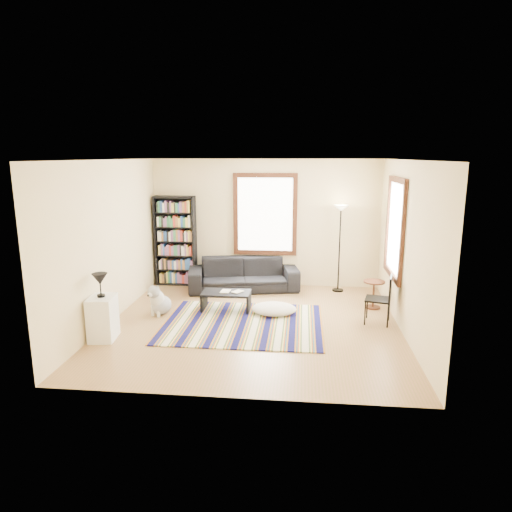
# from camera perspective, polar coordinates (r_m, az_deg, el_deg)

# --- Properties ---
(floor) EXTENTS (5.00, 5.00, 0.10)m
(floor) POSITION_cam_1_polar(r_m,az_deg,el_deg) (8.05, -0.37, -8.79)
(floor) COLOR #9E6C48
(floor) RESTS_ON ground
(ceiling) EXTENTS (5.00, 5.00, 0.10)m
(ceiling) POSITION_cam_1_polar(r_m,az_deg,el_deg) (7.50, -0.40, 12.33)
(ceiling) COLOR white
(ceiling) RESTS_ON floor
(wall_back) EXTENTS (5.00, 0.10, 2.80)m
(wall_back) POSITION_cam_1_polar(r_m,az_deg,el_deg) (10.15, 1.18, 4.14)
(wall_back) COLOR beige
(wall_back) RESTS_ON floor
(wall_front) EXTENTS (5.00, 0.10, 2.80)m
(wall_front) POSITION_cam_1_polar(r_m,az_deg,el_deg) (5.19, -3.43, -4.00)
(wall_front) COLOR beige
(wall_front) RESTS_ON floor
(wall_left) EXTENTS (0.10, 5.00, 2.80)m
(wall_left) POSITION_cam_1_polar(r_m,az_deg,el_deg) (8.31, -18.15, 1.67)
(wall_left) COLOR beige
(wall_left) RESTS_ON floor
(wall_right) EXTENTS (0.10, 5.00, 2.80)m
(wall_right) POSITION_cam_1_polar(r_m,az_deg,el_deg) (7.80, 18.60, 0.95)
(wall_right) COLOR beige
(wall_right) RESTS_ON floor
(window_back) EXTENTS (1.20, 0.06, 1.60)m
(window_back) POSITION_cam_1_polar(r_m,az_deg,el_deg) (10.04, 1.15, 5.21)
(window_back) COLOR white
(window_back) RESTS_ON wall_back
(window_right) EXTENTS (0.06, 1.20, 1.60)m
(window_right) POSITION_cam_1_polar(r_m,az_deg,el_deg) (8.52, 17.01, 3.36)
(window_right) COLOR white
(window_right) RESTS_ON wall_right
(rug) EXTENTS (2.75, 2.20, 0.02)m
(rug) POSITION_cam_1_polar(r_m,az_deg,el_deg) (8.02, -1.64, -8.41)
(rug) COLOR #0E0D45
(rug) RESTS_ON floor
(sofa) EXTENTS (1.37, 2.49, 0.69)m
(sofa) POSITION_cam_1_polar(r_m,az_deg,el_deg) (9.91, -1.58, -2.29)
(sofa) COLOR black
(sofa) RESTS_ON floor
(bookshelf) EXTENTS (0.90, 0.30, 2.00)m
(bookshelf) POSITION_cam_1_polar(r_m,az_deg,el_deg) (10.34, -10.01, 1.87)
(bookshelf) COLOR black
(bookshelf) RESTS_ON floor
(coffee_table) EXTENTS (0.98, 0.66, 0.36)m
(coffee_table) POSITION_cam_1_polar(r_m,az_deg,el_deg) (8.66, -3.73, -5.64)
(coffee_table) COLOR black
(coffee_table) RESTS_ON floor
(book_a) EXTENTS (0.19, 0.25, 0.02)m
(book_a) POSITION_cam_1_polar(r_m,az_deg,el_deg) (8.62, -4.41, -4.41)
(book_a) COLOR beige
(book_a) RESTS_ON coffee_table
(book_b) EXTENTS (0.25, 0.26, 0.02)m
(book_b) POSITION_cam_1_polar(r_m,az_deg,el_deg) (8.63, -2.71, -4.39)
(book_b) COLOR beige
(book_b) RESTS_ON coffee_table
(floor_cushion) EXTENTS (0.90, 0.72, 0.21)m
(floor_cushion) POSITION_cam_1_polar(r_m,az_deg,el_deg) (8.46, 2.27, -6.61)
(floor_cushion) COLOR silver
(floor_cushion) RESTS_ON floor
(floor_lamp) EXTENTS (0.39, 0.39, 1.86)m
(floor_lamp) POSITION_cam_1_polar(r_m,az_deg,el_deg) (9.83, 10.38, 0.89)
(floor_lamp) COLOR black
(floor_lamp) RESTS_ON floor
(side_table) EXTENTS (0.43, 0.43, 0.54)m
(side_table) POSITION_cam_1_polar(r_m,az_deg,el_deg) (9.02, 14.47, -4.69)
(side_table) COLOR #411D10
(side_table) RESTS_ON floor
(folding_chair) EXTENTS (0.50, 0.49, 0.86)m
(folding_chair) POSITION_cam_1_polar(r_m,az_deg,el_deg) (8.21, 15.00, -5.25)
(folding_chair) COLOR black
(folding_chair) RESTS_ON floor
(white_cabinet) EXTENTS (0.44, 0.54, 0.70)m
(white_cabinet) POSITION_cam_1_polar(r_m,az_deg,el_deg) (7.68, -18.60, -7.35)
(white_cabinet) COLOR white
(white_cabinet) RESTS_ON floor
(table_lamp) EXTENTS (0.25, 0.25, 0.38)m
(table_lamp) POSITION_cam_1_polar(r_m,az_deg,el_deg) (7.52, -18.89, -3.47)
(table_lamp) COLOR black
(table_lamp) RESTS_ON white_cabinet
(dog) EXTENTS (0.58, 0.68, 0.57)m
(dog) POSITION_cam_1_polar(r_m,az_deg,el_deg) (8.60, -11.81, -5.27)
(dog) COLOR silver
(dog) RESTS_ON floor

